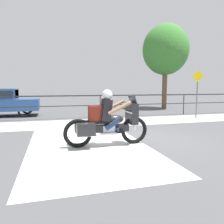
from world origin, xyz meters
The scene contains 8 objects.
ground_plane centered at (0.00, 0.00, 0.00)m, with size 120.00×120.00×0.00m, color #4C4C4F.
sidewalk_band centered at (0.00, 3.40, 0.01)m, with size 44.00×2.40×0.01m, color #A8A59E.
crosswalk_band centered at (-1.56, -0.20, 0.00)m, with size 3.21×6.00×0.01m, color silver.
fence_railing centered at (0.00, 5.01, 0.96)m, with size 36.00×0.05×1.22m.
motorcycle centered at (-1.04, -0.54, 0.69)m, with size 2.41×0.76×1.57m.
parked_car centered at (-5.26, 6.95, 0.89)m, with size 3.94×1.72×1.55m.
street_sign centered at (4.75, 3.34, 1.53)m, with size 0.62×0.06×2.51m.
tree_behind_sign centered at (5.71, 8.46, 4.36)m, with size 3.37×3.37×6.24m.
Camera 1 is at (-2.51, -6.36, 1.65)m, focal length 35.00 mm.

